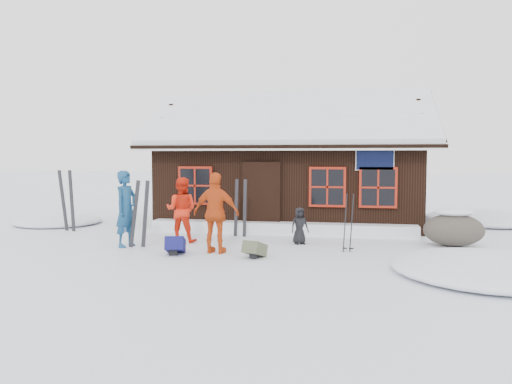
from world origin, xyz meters
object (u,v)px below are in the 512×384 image
(ski_pair_left, at_px, (140,215))
(backpack_blue, at_px, (175,248))
(skier_orange_left, at_px, (181,210))
(skier_teal, at_px, (126,209))
(boulder, at_px, (454,229))
(backpack_olive, at_px, (255,252))
(ski_poles, at_px, (348,224))
(skier_crouched, at_px, (300,226))
(skier_orange_right, at_px, (216,213))

(ski_pair_left, height_order, backpack_blue, ski_pair_left)
(skier_orange_left, bearing_deg, backpack_blue, 102.04)
(skier_orange_left, xyz_separation_m, backpack_blue, (0.41, -1.60, -0.69))
(skier_teal, height_order, backpack_blue, skier_teal)
(skier_teal, height_order, skier_orange_left, skier_teal)
(boulder, bearing_deg, backpack_blue, -160.47)
(skier_orange_left, height_order, backpack_olive, skier_orange_left)
(skier_orange_left, bearing_deg, ski_poles, 170.14)
(backpack_olive, bearing_deg, ski_poles, 47.27)
(skier_teal, bearing_deg, boulder, -65.10)
(skier_teal, bearing_deg, skier_crouched, -60.85)
(skier_teal, height_order, ski_poles, skier_teal)
(ski_pair_left, height_order, ski_poles, ski_pair_left)
(skier_orange_right, height_order, backpack_olive, skier_orange_right)
(boulder, distance_m, backpack_olive, 5.12)
(skier_orange_left, height_order, skier_crouched, skier_orange_left)
(ski_pair_left, bearing_deg, backpack_olive, -14.45)
(skier_teal, distance_m, ski_pair_left, 0.39)
(skier_crouched, xyz_separation_m, ski_poles, (1.21, -0.82, 0.19))
(ski_pair_left, bearing_deg, backpack_blue, -31.97)
(boulder, xyz_separation_m, ski_pair_left, (-7.55, -1.55, 0.37))
(ski_poles, xyz_separation_m, backpack_blue, (-3.84, -1.04, -0.51))
(skier_orange_left, distance_m, backpack_olive, 2.87)
(ski_pair_left, xyz_separation_m, backpack_blue, (1.16, -0.71, -0.65))
(skier_orange_right, distance_m, backpack_blue, 1.21)
(skier_orange_right, xyz_separation_m, backpack_olive, (0.96, -0.35, -0.79))
(skier_crouched, bearing_deg, boulder, -21.49)
(skier_teal, xyz_separation_m, skier_crouched, (4.14, 1.13, -0.47))
(skier_teal, distance_m, skier_orange_right, 2.43)
(backpack_olive, bearing_deg, skier_teal, -174.03)
(skier_orange_left, relative_size, backpack_olive, 3.41)
(ski_poles, height_order, backpack_olive, ski_poles)
(skier_teal, height_order, ski_pair_left, skier_teal)
(skier_orange_left, bearing_deg, skier_orange_right, 132.41)
(ski_poles, height_order, backpack_blue, ski_poles)
(skier_orange_right, bearing_deg, ski_poles, -159.74)
(skier_crouched, bearing_deg, ski_pair_left, 169.18)
(boulder, bearing_deg, backpack_olive, -153.14)
(skier_orange_left, xyz_separation_m, ski_pair_left, (-0.75, -0.89, -0.04))
(skier_teal, distance_m, backpack_blue, 1.86)
(skier_crouched, distance_m, backpack_blue, 3.23)
(skier_teal, relative_size, ski_poles, 1.34)
(skier_orange_left, xyz_separation_m, backpack_olive, (2.24, -1.65, -0.71))
(skier_orange_left, bearing_deg, ski_pair_left, 47.67)
(skier_crouched, height_order, ski_poles, ski_poles)
(backpack_blue, height_order, backpack_olive, backpack_blue)
(ski_poles, bearing_deg, skier_orange_left, 172.40)
(skier_teal, distance_m, skier_orange_left, 1.41)
(skier_teal, bearing_deg, backpack_olive, -89.10)
(skier_crouched, bearing_deg, ski_poles, -61.93)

